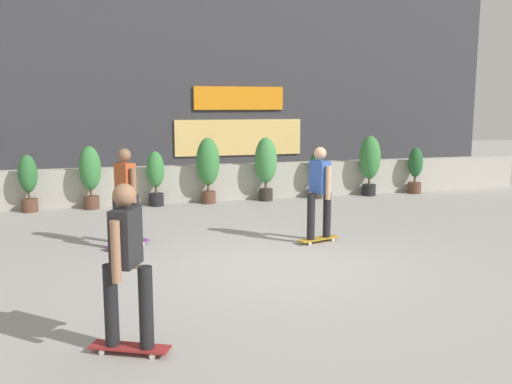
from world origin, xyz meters
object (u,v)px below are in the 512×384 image
Objects in this scene: potted_plant_3 at (156,176)px; skater_mid_plaza at (127,261)px; potted_plant_1 at (28,180)px; potted_plant_2 at (90,173)px; skater_by_wall_left at (319,190)px; potted_plant_7 at (370,161)px; potted_plant_5 at (266,164)px; potted_plant_6 at (316,174)px; potted_plant_8 at (415,168)px; skater_far_right at (126,193)px; potted_plant_4 at (208,165)px.

skater_mid_plaza reaches higher than potted_plant_3.
potted_plant_2 reaches higher than potted_plant_1.
potted_plant_7 is at bearing 53.73° from skater_by_wall_left.
potted_plant_6 is at bearing 0.00° from potted_plant_5.
potted_plant_6 is 0.75× the size of potted_plant_7.
potted_plant_2 is at bearing 180.00° from potted_plant_5.
skater_mid_plaza is (-3.46, -3.64, 0.00)m from skater_by_wall_left.
potted_plant_8 is 8.76m from skater_far_right.
potted_plant_3 is 0.83× the size of potted_plant_7.
potted_plant_1 is at bearing 180.00° from potted_plant_7.
potted_plant_8 is at bearing 0.00° from potted_plant_7.
potted_plant_7 is 0.94× the size of skater_mid_plaza.
potted_plant_5 is at bearing -0.00° from potted_plant_4.
potted_plant_4 reaches higher than potted_plant_7.
skater_by_wall_left is at bearing -39.69° from potted_plant_1.
potted_plant_6 is at bearing 37.48° from skater_far_right.
potted_plant_4 is at bearing 104.77° from skater_by_wall_left.
potted_plant_1 is 0.77× the size of skater_far_right.
potted_plant_2 is 3.87m from skater_far_right.
skater_mid_plaza reaches higher than potted_plant_6.
potted_plant_7 is 5.43m from skater_by_wall_left.
potted_plant_4 reaches higher than potted_plant_5.
skater_by_wall_left is (-4.59, -4.38, 0.26)m from potted_plant_8.
potted_plant_1 is 6.86m from skater_by_wall_left.
potted_plant_3 is 7.02m from potted_plant_8.
potted_plant_7 is at bearing 0.00° from potted_plant_2.
skater_far_right reaches higher than potted_plant_4.
potted_plant_5 is at bearing -180.00° from potted_plant_8.
potted_plant_4 is at bearing 180.00° from potted_plant_6.
potted_plant_6 is (2.84, 0.00, -0.31)m from potted_plant_4.
skater_mid_plaza is at bearing -92.37° from skater_far_right.
skater_far_right is at bearing -133.43° from potted_plant_5.
potted_plant_8 reaches higher than potted_plant_6.
potted_plant_1 is at bearing 180.00° from potted_plant_5.
potted_plant_5 is 1.27× the size of potted_plant_8.
skater_far_right reaches higher than potted_plant_1.
potted_plant_3 is at bearing 82.66° from skater_mid_plaza.
potted_plant_1 is 8.23m from skater_mid_plaza.
potted_plant_4 is 1.48m from potted_plant_5.
potted_plant_4 is 1.01× the size of potted_plant_7.
potted_plant_1 is 0.82× the size of potted_plant_7.
skater_far_right is at bearing -119.20° from potted_plant_4.
potted_plant_4 is at bearing -180.00° from potted_plant_8.
potted_plant_7 is at bearing 30.42° from skater_far_right.
potted_plant_3 is 5.01m from skater_by_wall_left.
potted_plant_1 is 0.89× the size of potted_plant_2.
skater_far_right is (-6.50, -3.82, 0.01)m from potted_plant_7.
potted_plant_3 is at bearing 77.32° from skater_far_right.
potted_plant_5 is 4.39m from skater_by_wall_left.
skater_by_wall_left is (3.29, -0.56, 0.00)m from skater_far_right.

